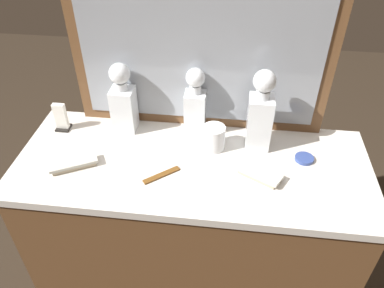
{
  "coord_description": "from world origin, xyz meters",
  "views": [
    {
      "loc": [
        0.12,
        -0.97,
        1.78
      ],
      "look_at": [
        0.0,
        0.0,
        0.99
      ],
      "focal_mm": 35.59,
      "sensor_mm": 36.0,
      "label": 1
    }
  ],
  "objects_px": {
    "crystal_tumbler_right": "(214,139)",
    "tortoiseshell_comb": "(162,175)",
    "napkin_holder": "(61,119)",
    "crystal_decanter_left": "(260,117)",
    "silver_brush_center": "(259,174)",
    "porcelain_dish": "(304,159)",
    "crystal_decanter_right": "(123,104)",
    "silver_brush_left": "(73,164)",
    "crystal_decanter_center": "(195,107)"
  },
  "relations": [
    {
      "from": "silver_brush_center",
      "to": "porcelain_dish",
      "type": "distance_m",
      "value": 0.19
    },
    {
      "from": "crystal_decanter_left",
      "to": "crystal_decanter_center",
      "type": "distance_m",
      "value": 0.24
    },
    {
      "from": "crystal_decanter_center",
      "to": "napkin_holder",
      "type": "bearing_deg",
      "value": -174.26
    },
    {
      "from": "crystal_tumbler_right",
      "to": "tortoiseshell_comb",
      "type": "height_order",
      "value": "crystal_tumbler_right"
    },
    {
      "from": "crystal_decanter_right",
      "to": "silver_brush_center",
      "type": "distance_m",
      "value": 0.55
    },
    {
      "from": "crystal_decanter_left",
      "to": "tortoiseshell_comb",
      "type": "height_order",
      "value": "crystal_decanter_left"
    },
    {
      "from": "tortoiseshell_comb",
      "to": "crystal_decanter_left",
      "type": "bearing_deg",
      "value": 32.86
    },
    {
      "from": "crystal_decanter_center",
      "to": "crystal_tumbler_right",
      "type": "height_order",
      "value": "crystal_decanter_center"
    },
    {
      "from": "crystal_decanter_center",
      "to": "crystal_tumbler_right",
      "type": "relative_size",
      "value": 2.92
    },
    {
      "from": "crystal_decanter_left",
      "to": "crystal_decanter_center",
      "type": "height_order",
      "value": "crystal_decanter_left"
    },
    {
      "from": "porcelain_dish",
      "to": "napkin_holder",
      "type": "xyz_separation_m",
      "value": [
        -0.9,
        0.08,
        0.04
      ]
    },
    {
      "from": "crystal_decanter_left",
      "to": "porcelain_dish",
      "type": "distance_m",
      "value": 0.21
    },
    {
      "from": "crystal_tumbler_right",
      "to": "napkin_holder",
      "type": "bearing_deg",
      "value": 175.59
    },
    {
      "from": "crystal_decanter_left",
      "to": "napkin_holder",
      "type": "distance_m",
      "value": 0.74
    },
    {
      "from": "crystal_decanter_right",
      "to": "tortoiseshell_comb",
      "type": "xyz_separation_m",
      "value": [
        0.18,
        -0.25,
        -0.11
      ]
    },
    {
      "from": "crystal_tumbler_right",
      "to": "silver_brush_left",
      "type": "distance_m",
      "value": 0.49
    },
    {
      "from": "crystal_decanter_left",
      "to": "crystal_tumbler_right",
      "type": "bearing_deg",
      "value": -167.75
    },
    {
      "from": "crystal_decanter_right",
      "to": "napkin_holder",
      "type": "xyz_separation_m",
      "value": [
        -0.24,
        -0.03,
        -0.06
      ]
    },
    {
      "from": "silver_brush_center",
      "to": "napkin_holder",
      "type": "distance_m",
      "value": 0.76
    },
    {
      "from": "silver_brush_left",
      "to": "napkin_holder",
      "type": "bearing_deg",
      "value": 119.8
    },
    {
      "from": "silver_brush_center",
      "to": "silver_brush_left",
      "type": "distance_m",
      "value": 0.62
    },
    {
      "from": "napkin_holder",
      "to": "crystal_decanter_right",
      "type": "bearing_deg",
      "value": 8.09
    },
    {
      "from": "napkin_holder",
      "to": "crystal_decanter_center",
      "type": "bearing_deg",
      "value": 5.74
    },
    {
      "from": "napkin_holder",
      "to": "silver_brush_center",
      "type": "bearing_deg",
      "value": -13.51
    },
    {
      "from": "silver_brush_center",
      "to": "tortoiseshell_comb",
      "type": "relative_size",
      "value": 1.39
    },
    {
      "from": "silver_brush_center",
      "to": "silver_brush_left",
      "type": "height_order",
      "value": "same"
    },
    {
      "from": "crystal_decanter_right",
      "to": "silver_brush_center",
      "type": "xyz_separation_m",
      "value": [
        0.5,
        -0.21,
        -0.1
      ]
    },
    {
      "from": "crystal_tumbler_right",
      "to": "porcelain_dish",
      "type": "distance_m",
      "value": 0.32
    },
    {
      "from": "crystal_decanter_center",
      "to": "silver_brush_left",
      "type": "relative_size",
      "value": 1.56
    },
    {
      "from": "silver_brush_center",
      "to": "crystal_decanter_right",
      "type": "bearing_deg",
      "value": 157.14
    },
    {
      "from": "silver_brush_left",
      "to": "porcelain_dish",
      "type": "xyz_separation_m",
      "value": [
        0.78,
        0.13,
        -0.01
      ]
    },
    {
      "from": "crystal_decanter_center",
      "to": "tortoiseshell_comb",
      "type": "bearing_deg",
      "value": -107.26
    },
    {
      "from": "silver_brush_center",
      "to": "tortoiseshell_comb",
      "type": "height_order",
      "value": "silver_brush_center"
    },
    {
      "from": "crystal_decanter_left",
      "to": "silver_brush_left",
      "type": "xyz_separation_m",
      "value": [
        -0.62,
        -0.19,
        -0.11
      ]
    },
    {
      "from": "porcelain_dish",
      "to": "silver_brush_center",
      "type": "bearing_deg",
      "value": -146.75
    },
    {
      "from": "crystal_tumbler_right",
      "to": "tortoiseshell_comb",
      "type": "relative_size",
      "value": 0.78
    },
    {
      "from": "porcelain_dish",
      "to": "silver_brush_left",
      "type": "bearing_deg",
      "value": -170.66
    },
    {
      "from": "crystal_decanter_center",
      "to": "silver_brush_left",
      "type": "distance_m",
      "value": 0.47
    },
    {
      "from": "silver_brush_center",
      "to": "porcelain_dish",
      "type": "height_order",
      "value": "silver_brush_center"
    },
    {
      "from": "crystal_tumbler_right",
      "to": "porcelain_dish",
      "type": "xyz_separation_m",
      "value": [
        0.32,
        -0.03,
        -0.03
      ]
    },
    {
      "from": "crystal_decanter_left",
      "to": "silver_brush_left",
      "type": "relative_size",
      "value": 1.8
    },
    {
      "from": "tortoiseshell_comb",
      "to": "crystal_decanter_center",
      "type": "bearing_deg",
      "value": 72.74
    },
    {
      "from": "napkin_holder",
      "to": "crystal_decanter_left",
      "type": "bearing_deg",
      "value": -0.89
    },
    {
      "from": "silver_brush_left",
      "to": "tortoiseshell_comb",
      "type": "relative_size",
      "value": 1.46
    },
    {
      "from": "tortoiseshell_comb",
      "to": "silver_brush_left",
      "type": "bearing_deg",
      "value": 178.26
    },
    {
      "from": "crystal_decanter_right",
      "to": "crystal_tumbler_right",
      "type": "xyz_separation_m",
      "value": [
        0.34,
        -0.08,
        -0.07
      ]
    },
    {
      "from": "crystal_decanter_center",
      "to": "porcelain_dish",
      "type": "relative_size",
      "value": 4.02
    },
    {
      "from": "crystal_decanter_right",
      "to": "silver_brush_left",
      "type": "distance_m",
      "value": 0.28
    },
    {
      "from": "silver_brush_left",
      "to": "crystal_decanter_center",
      "type": "bearing_deg",
      "value": 33.41
    },
    {
      "from": "silver_brush_left",
      "to": "porcelain_dish",
      "type": "relative_size",
      "value": 2.58
    }
  ]
}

